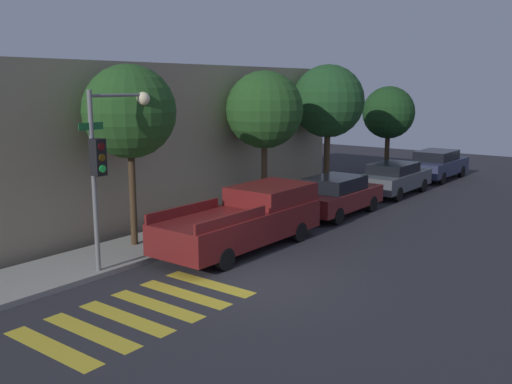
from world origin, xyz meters
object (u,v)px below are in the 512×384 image
tree_midblock (264,110)px  tree_far_end (328,102)px  sedan_middle (394,178)px  tree_behind_truck (389,113)px  traffic_light_pole (108,149)px  sedan_near_corner (336,195)px  pickup_truck (246,219)px  sedan_far_end (437,164)px  tree_near_corner (129,112)px

tree_midblock → tree_far_end: bearing=0.0°
sedan_middle → tree_midblock: (-6.19, 2.50, 3.11)m
tree_behind_truck → tree_midblock: bearing=180.0°
traffic_light_pole → sedan_near_corner: 9.67m
pickup_truck → sedan_far_end: (15.65, -0.00, -0.10)m
traffic_light_pole → tree_midblock: bearing=8.6°
sedan_middle → sedan_near_corner: bearing=180.0°
sedan_middle → tree_midblock: 7.36m
sedan_middle → tree_behind_truck: 5.89m
traffic_light_pole → tree_near_corner: (1.75, 1.23, 0.80)m
tree_behind_truck → tree_far_end: bearing=180.0°
sedan_far_end → tree_far_end: tree_far_end is taller
sedan_near_corner → tree_midblock: tree_midblock is taller
sedan_middle → tree_behind_truck: (4.66, 2.50, 2.59)m
traffic_light_pole → tree_near_corner: size_ratio=0.87×
traffic_light_pole → tree_midblock: 8.28m
sedan_middle → tree_behind_truck: tree_behind_truck is taller
sedan_far_end → tree_near_corner: 18.29m
traffic_light_pole → tree_far_end: bearing=5.5°
traffic_light_pole → tree_behind_truck: bearing=3.7°
tree_far_end → tree_behind_truck: 6.27m
sedan_near_corner → sedan_middle: 5.08m
tree_far_end → tree_behind_truck: bearing=0.0°
sedan_near_corner → tree_midblock: 4.13m
sedan_near_corner → tree_far_end: bearing=35.3°
sedan_middle → sedan_far_end: (5.23, -0.00, 0.03)m
sedan_middle → tree_midblock: bearing=158.0°
sedan_near_corner → tree_behind_truck: (9.75, 2.50, 2.58)m
traffic_light_pole → sedan_near_corner: size_ratio=1.10×
sedan_far_end → tree_behind_truck: tree_behind_truck is taller
tree_near_corner → tree_far_end: bearing=0.0°
tree_far_end → tree_behind_truck: tree_far_end is taller
traffic_light_pole → sedan_middle: traffic_light_pole is taller
traffic_light_pole → tree_far_end: 12.87m
sedan_middle → sedan_far_end: size_ratio=0.95×
pickup_truck → tree_midblock: size_ratio=1.07×
sedan_near_corner → tree_far_end: tree_far_end is taller
sedan_near_corner → pickup_truck: bearing=180.0°
sedan_near_corner → traffic_light_pole: bearing=172.2°
pickup_truck → sedan_near_corner: bearing=0.0°
sedan_far_end → tree_midblock: (-11.42, 2.50, 3.08)m
pickup_truck → tree_far_end: size_ratio=1.00×
traffic_light_pole → tree_midblock: (8.16, 1.23, 0.63)m
sedan_middle → tree_midblock: tree_midblock is taller
traffic_light_pole → sedan_far_end: size_ratio=1.02×
tree_midblock → tree_behind_truck: size_ratio=1.13×
sedan_near_corner → tree_behind_truck: size_ratio=0.90×
sedan_near_corner → tree_midblock: bearing=113.9°
tree_near_corner → tree_midblock: bearing=0.0°
sedan_near_corner → tree_midblock: size_ratio=0.80×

